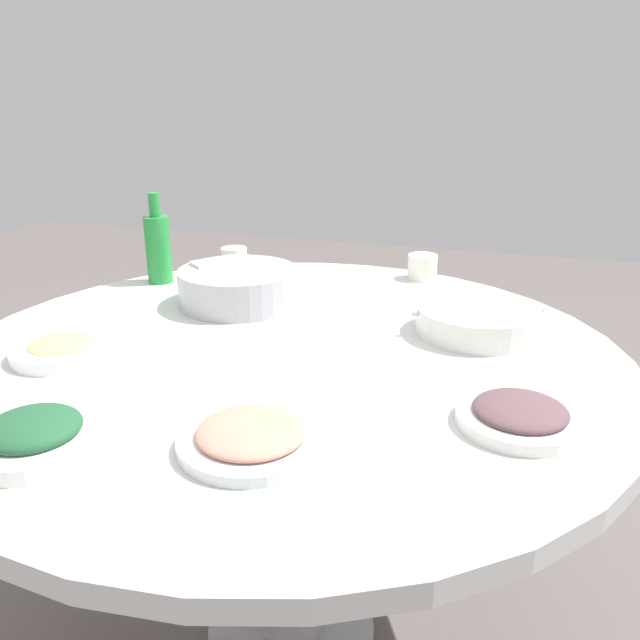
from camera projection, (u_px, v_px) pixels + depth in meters
name	position (u px, v px, depth m)	size (l,w,h in m)	color
ground	(291.00, 634.00, 1.51)	(8.00, 8.00, 0.00)	#5D5552
round_dining_table	(287.00, 401.00, 1.30)	(1.32, 1.32, 0.73)	#99999E
rice_bowl	(239.00, 286.00, 1.51)	(0.28, 0.28, 0.09)	#B2B5BA
soup_bowl	(477.00, 321.00, 1.33)	(0.25, 0.26, 0.06)	silver
dish_noodles	(63.00, 349.00, 1.22)	(0.19, 0.19, 0.04)	white
dish_shrimp	(251.00, 437.00, 0.91)	(0.21, 0.21, 0.04)	silver
dish_eggplant	(520.00, 415.00, 0.97)	(0.19, 0.19, 0.04)	white
dish_greens	(34.00, 435.00, 0.90)	(0.20, 0.20, 0.05)	white
green_bottle	(158.00, 247.00, 1.66)	(0.06, 0.06, 0.23)	green
tea_cup_near	(234.00, 259.00, 1.79)	(0.07, 0.07, 0.06)	beige
tea_cup_side	(422.00, 267.00, 1.71)	(0.08, 0.08, 0.07)	white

